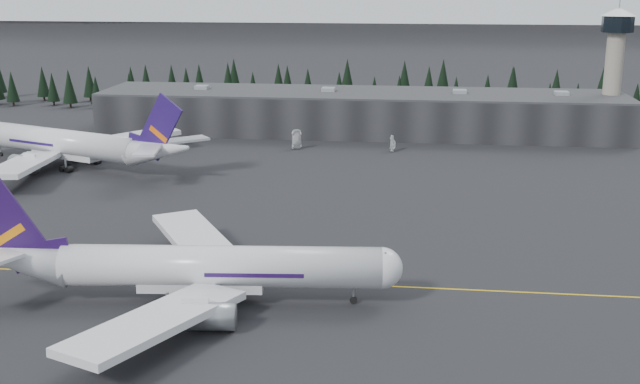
# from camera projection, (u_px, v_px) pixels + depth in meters

# --- Properties ---
(ground) EXTENTS (1400.00, 1400.00, 0.00)m
(ground) POSITION_uv_depth(u_px,v_px,m) (305.00, 278.00, 129.33)
(ground) COLOR black
(ground) RESTS_ON ground
(taxiline) EXTENTS (400.00, 0.40, 0.02)m
(taxiline) POSITION_uv_depth(u_px,v_px,m) (304.00, 282.00, 127.41)
(taxiline) COLOR gold
(taxiline) RESTS_ON ground
(terminal) EXTENTS (160.00, 30.00, 12.60)m
(terminal) POSITION_uv_depth(u_px,v_px,m) (360.00, 112.00, 247.45)
(terminal) COLOR black
(terminal) RESTS_ON ground
(control_tower) EXTENTS (10.00, 10.00, 37.70)m
(control_tower) POSITION_uv_depth(u_px,v_px,m) (615.00, 58.00, 237.21)
(control_tower) COLOR gray
(control_tower) RESTS_ON ground
(treeline) EXTENTS (360.00, 20.00, 15.00)m
(treeline) POSITION_uv_depth(u_px,v_px,m) (368.00, 91.00, 282.58)
(treeline) COLOR black
(treeline) RESTS_ON ground
(mountain_ridge) EXTENTS (4400.00, 900.00, 420.00)m
(mountain_ridge) POSITION_uv_depth(u_px,v_px,m) (406.00, 11.00, 1087.45)
(mountain_ridge) COLOR white
(mountain_ridge) RESTS_ON ground
(jet_main) EXTENTS (66.34, 61.02, 19.51)m
(jet_main) POSITION_uv_depth(u_px,v_px,m) (182.00, 267.00, 118.62)
(jet_main) COLOR silver
(jet_main) RESTS_ON ground
(jet_parked) EXTENTS (68.67, 61.35, 20.92)m
(jet_parked) POSITION_uv_depth(u_px,v_px,m) (75.00, 144.00, 202.20)
(jet_parked) COLOR silver
(jet_parked) RESTS_ON ground
(gse_vehicle_a) EXTENTS (4.34, 6.21, 1.57)m
(gse_vehicle_a) POSITION_uv_depth(u_px,v_px,m) (297.00, 146.00, 224.69)
(gse_vehicle_a) COLOR silver
(gse_vehicle_a) RESTS_ON ground
(gse_vehicle_b) EXTENTS (4.79, 2.14, 1.60)m
(gse_vehicle_b) POSITION_uv_depth(u_px,v_px,m) (393.00, 149.00, 221.40)
(gse_vehicle_b) COLOR silver
(gse_vehicle_b) RESTS_ON ground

